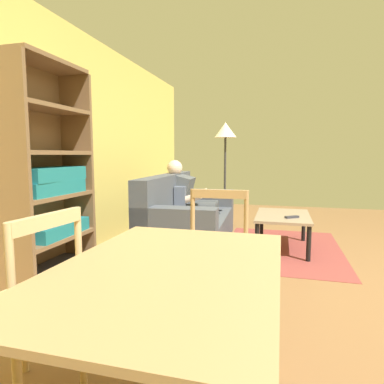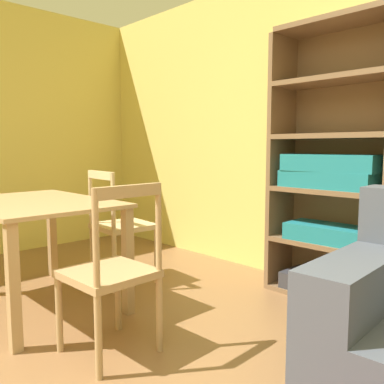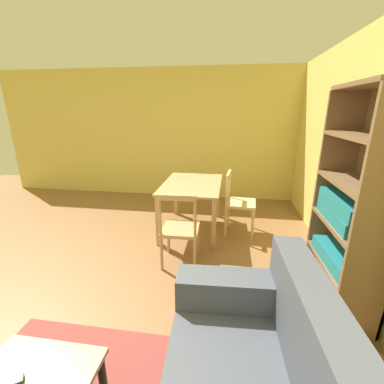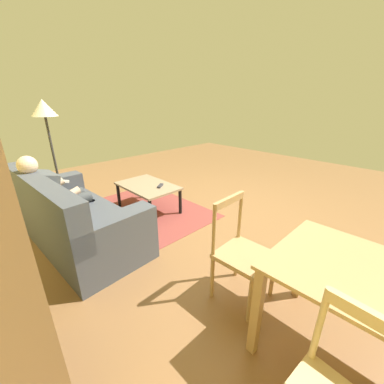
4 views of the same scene
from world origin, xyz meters
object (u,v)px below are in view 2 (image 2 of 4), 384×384
object	(u,v)px
bookshelf	(334,185)
dining_chair_near_wall	(120,226)
dining_chair_facing_couch	(112,273)
dining_table	(36,218)

from	to	relation	value
bookshelf	dining_chair_near_wall	xyz separation A→B (m)	(-1.35, -0.92, -0.37)
dining_chair_near_wall	dining_chair_facing_couch	bearing A→B (deg)	-36.11
dining_chair_near_wall	dining_chair_facing_couch	size ratio (longest dim) A/B	1.00
bookshelf	dining_chair_facing_couch	world-z (taller)	bookshelf
bookshelf	dining_table	world-z (taller)	bookshelf
bookshelf	dining_chair_facing_couch	size ratio (longest dim) A/B	2.15
bookshelf	dining_chair_facing_couch	xyz separation A→B (m)	(-0.40, -1.61, -0.39)
dining_table	dining_chair_facing_couch	bearing A→B (deg)	0.06
dining_table	dining_chair_near_wall	bearing A→B (deg)	90.20
dining_table	dining_chair_facing_couch	size ratio (longest dim) A/B	1.33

